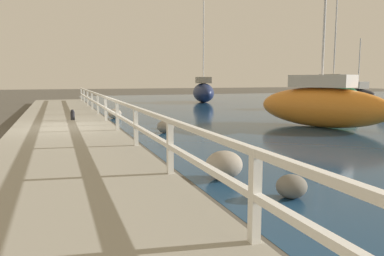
{
  "coord_description": "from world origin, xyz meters",
  "views": [
    {
      "loc": [
        -0.21,
        -13.48,
        1.91
      ],
      "look_at": [
        3.42,
        -3.48,
        0.51
      ],
      "focal_mm": 35.0,
      "sensor_mm": 36.0,
      "label": 1
    }
  ],
  "objects_px": {
    "sailboat_navy": "(203,92)",
    "sailboat_orange": "(321,105)",
    "sailboat_black": "(358,94)",
    "mooring_bollard": "(73,115)",
    "sailboat_green": "(333,94)"
  },
  "relations": [
    {
      "from": "sailboat_navy",
      "to": "sailboat_orange",
      "type": "bearing_deg",
      "value": -81.08
    },
    {
      "from": "sailboat_black",
      "to": "sailboat_orange",
      "type": "height_order",
      "value": "sailboat_orange"
    },
    {
      "from": "sailboat_orange",
      "to": "sailboat_navy",
      "type": "bearing_deg",
      "value": 62.38
    },
    {
      "from": "mooring_bollard",
      "to": "sailboat_black",
      "type": "height_order",
      "value": "sailboat_black"
    },
    {
      "from": "mooring_bollard",
      "to": "sailboat_navy",
      "type": "height_order",
      "value": "sailboat_navy"
    },
    {
      "from": "sailboat_black",
      "to": "sailboat_navy",
      "type": "bearing_deg",
      "value": 163.55
    },
    {
      "from": "mooring_bollard",
      "to": "sailboat_orange",
      "type": "bearing_deg",
      "value": -20.78
    },
    {
      "from": "sailboat_black",
      "to": "sailboat_orange",
      "type": "distance_m",
      "value": 19.44
    },
    {
      "from": "mooring_bollard",
      "to": "sailboat_navy",
      "type": "distance_m",
      "value": 16.76
    },
    {
      "from": "mooring_bollard",
      "to": "sailboat_green",
      "type": "height_order",
      "value": "sailboat_green"
    },
    {
      "from": "sailboat_orange",
      "to": "sailboat_navy",
      "type": "xyz_separation_m",
      "value": [
        1.49,
        16.36,
        -0.02
      ]
    },
    {
      "from": "sailboat_green",
      "to": "sailboat_black",
      "type": "height_order",
      "value": "sailboat_green"
    },
    {
      "from": "mooring_bollard",
      "to": "sailboat_orange",
      "type": "relative_size",
      "value": 0.06
    },
    {
      "from": "mooring_bollard",
      "to": "sailboat_orange",
      "type": "xyz_separation_m",
      "value": [
        9.25,
        -3.51,
        0.41
      ]
    },
    {
      "from": "sailboat_green",
      "to": "sailboat_navy",
      "type": "relative_size",
      "value": 1.0
    }
  ]
}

